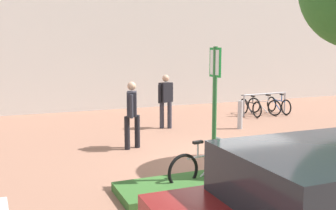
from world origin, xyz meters
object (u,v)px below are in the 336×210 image
object	(u,v)px
person_suited_navy	(166,98)
bike_at_sign	(206,166)
parking_sign_post	(215,97)
bike_rack_cluster	(264,105)
bollard_steel	(240,115)
person_suited_dark	(132,111)

from	to	relation	value
person_suited_navy	bike_at_sign	bearing A→B (deg)	-103.98
parking_sign_post	bike_rack_cluster	xyz separation A→B (m)	(5.77, 6.28, -1.33)
bollard_steel	parking_sign_post	bearing A→B (deg)	-128.03
person_suited_dark	bollard_steel	bearing A→B (deg)	15.01
bollard_steel	person_suited_navy	distance (m)	2.43
parking_sign_post	person_suited_navy	bearing A→B (deg)	77.02
bollard_steel	person_suited_dark	size ratio (longest dim) A/B	0.52
parking_sign_post	bollard_steel	size ratio (longest dim) A/B	2.87
bike_at_sign	bollard_steel	distance (m)	5.33
parking_sign_post	person_suited_dark	xyz separation A→B (m)	(-0.53, 3.27, -0.70)
bike_rack_cluster	person_suited_navy	distance (m)	4.69
bike_rack_cluster	person_suited_navy	size ratio (longest dim) A/B	1.22
bike_at_sign	person_suited_navy	distance (m)	5.27
parking_sign_post	bike_at_sign	world-z (taller)	parking_sign_post
bike_rack_cluster	bike_at_sign	bearing A→B (deg)	-133.81
bike_at_sign	person_suited_dark	distance (m)	3.15
bollard_steel	person_suited_navy	xyz separation A→B (m)	(-2.16, 0.99, 0.53)
bollard_steel	person_suited_dark	distance (m)	4.08
bike_rack_cluster	person_suited_navy	world-z (taller)	person_suited_navy
bollard_steel	person_suited_navy	bearing A→B (deg)	155.44
person_suited_navy	person_suited_dark	bearing A→B (deg)	-130.80
parking_sign_post	person_suited_navy	world-z (taller)	parking_sign_post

